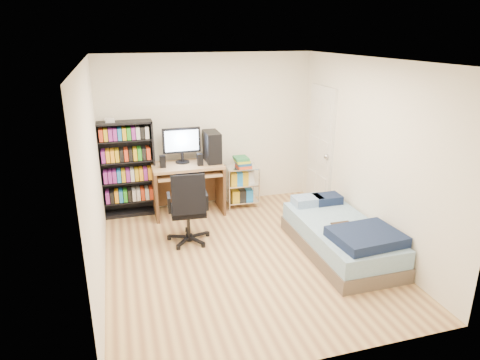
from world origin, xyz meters
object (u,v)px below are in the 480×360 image
object	(u,v)px
office_chair	(189,220)
bed	(341,237)
media_shelf	(127,168)
computer_desk	(194,167)

from	to	relation	value
office_chair	bed	xyz separation A→B (m)	(1.88, -0.88, -0.10)
office_chair	bed	bearing A→B (deg)	-20.72
media_shelf	computer_desk	xyz separation A→B (m)	(1.02, -0.15, -0.03)
media_shelf	office_chair	size ratio (longest dim) A/B	1.51
media_shelf	office_chair	distance (m)	1.51
computer_desk	bed	world-z (taller)	computer_desk
media_shelf	computer_desk	size ratio (longest dim) A/B	1.14
media_shelf	bed	distance (m)	3.41
computer_desk	media_shelf	bearing A→B (deg)	171.55
media_shelf	office_chair	bearing A→B (deg)	-59.23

